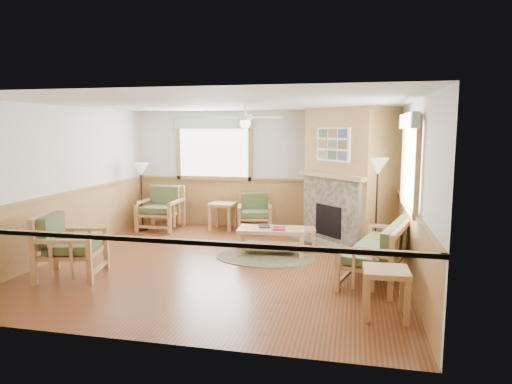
% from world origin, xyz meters
% --- Properties ---
extents(floor, '(6.00, 6.00, 0.01)m').
position_xyz_m(floor, '(0.00, 0.00, -0.01)').
color(floor, brown).
rests_on(floor, ground).
extents(ceiling, '(6.00, 6.00, 0.01)m').
position_xyz_m(ceiling, '(0.00, 0.00, 2.70)').
color(ceiling, white).
rests_on(ceiling, floor).
extents(wall_back, '(6.00, 0.02, 2.70)m').
position_xyz_m(wall_back, '(0.00, 3.00, 1.35)').
color(wall_back, silver).
rests_on(wall_back, floor).
extents(wall_front, '(6.00, 0.02, 2.70)m').
position_xyz_m(wall_front, '(0.00, -3.00, 1.35)').
color(wall_front, silver).
rests_on(wall_front, floor).
extents(wall_left, '(0.02, 6.00, 2.70)m').
position_xyz_m(wall_left, '(-3.00, 0.00, 1.35)').
color(wall_left, silver).
rests_on(wall_left, floor).
extents(wall_right, '(0.02, 6.00, 2.70)m').
position_xyz_m(wall_right, '(3.00, 0.00, 1.35)').
color(wall_right, silver).
rests_on(wall_right, floor).
extents(wainscot, '(6.00, 6.00, 1.10)m').
position_xyz_m(wainscot, '(0.00, 0.00, 0.55)').
color(wainscot, '#A87D44').
rests_on(wainscot, floor).
extents(fireplace, '(3.11, 3.11, 2.70)m').
position_xyz_m(fireplace, '(2.05, 2.05, 1.35)').
color(fireplace, '#A87D44').
rests_on(fireplace, floor).
extents(window_back, '(1.90, 0.16, 1.50)m').
position_xyz_m(window_back, '(-1.10, 2.96, 2.53)').
color(window_back, white).
rests_on(window_back, wall_back).
extents(window_right, '(0.16, 1.90, 1.50)m').
position_xyz_m(window_right, '(2.96, -0.20, 2.53)').
color(window_right, white).
rests_on(window_right, wall_right).
extents(ceiling_fan, '(1.59, 1.59, 0.36)m').
position_xyz_m(ceiling_fan, '(0.30, 0.30, 2.66)').
color(ceiling_fan, white).
rests_on(ceiling_fan, ceiling).
extents(sofa, '(2.10, 1.30, 0.90)m').
position_xyz_m(sofa, '(2.55, -0.19, 0.45)').
color(sofa, tan).
rests_on(sofa, floor).
extents(armchair_back_left, '(0.89, 0.89, 0.97)m').
position_xyz_m(armchair_back_left, '(-2.18, 2.26, 0.49)').
color(armchair_back_left, tan).
rests_on(armchair_back_left, floor).
extents(armchair_back_right, '(0.89, 0.89, 0.83)m').
position_xyz_m(armchair_back_right, '(-0.03, 2.54, 0.42)').
color(armchair_back_right, tan).
rests_on(armchair_back_right, floor).
extents(armchair_left, '(1.07, 1.07, 0.99)m').
position_xyz_m(armchair_left, '(-2.11, -1.20, 0.50)').
color(armchair_left, tan).
rests_on(armchair_left, floor).
extents(coffee_table, '(1.25, 0.69, 0.48)m').
position_xyz_m(coffee_table, '(0.68, 0.75, 0.24)').
color(coffee_table, tan).
rests_on(coffee_table, floor).
extents(end_table_chairs, '(0.58, 0.56, 0.61)m').
position_xyz_m(end_table_chairs, '(-0.78, 2.54, 0.31)').
color(end_table_chairs, tan).
rests_on(end_table_chairs, floor).
extents(end_table_sofa, '(0.56, 0.54, 0.61)m').
position_xyz_m(end_table_sofa, '(2.55, -1.76, 0.30)').
color(end_table_sofa, tan).
rests_on(end_table_sofa, floor).
extents(footstool, '(0.48, 0.48, 0.36)m').
position_xyz_m(footstool, '(1.21, 1.43, 0.18)').
color(footstool, tan).
rests_on(footstool, floor).
extents(braided_rug, '(2.23, 2.23, 0.01)m').
position_xyz_m(braided_rug, '(0.62, 0.45, 0.01)').
color(braided_rug, brown).
rests_on(braided_rug, floor).
extents(floor_lamp_left, '(0.38, 0.38, 1.54)m').
position_xyz_m(floor_lamp_left, '(-2.55, 2.10, 0.77)').
color(floor_lamp_left, black).
rests_on(floor_lamp_left, floor).
extents(floor_lamp_right, '(0.43, 0.43, 1.78)m').
position_xyz_m(floor_lamp_right, '(2.55, 1.28, 0.89)').
color(floor_lamp_right, black).
rests_on(floor_lamp_right, floor).
extents(book_red, '(0.25, 0.32, 0.03)m').
position_xyz_m(book_red, '(0.83, 0.70, 0.51)').
color(book_red, maroon).
rests_on(book_red, coffee_table).
extents(book_dark, '(0.26, 0.31, 0.02)m').
position_xyz_m(book_dark, '(0.53, 0.82, 0.51)').
color(book_dark, black).
rests_on(book_dark, coffee_table).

